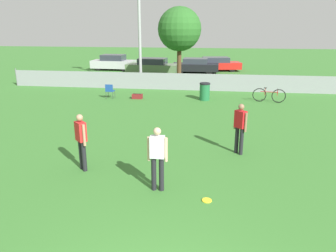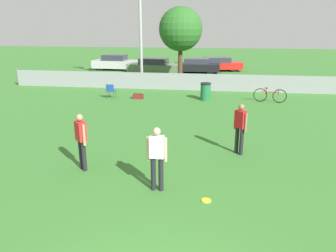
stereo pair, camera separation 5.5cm
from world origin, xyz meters
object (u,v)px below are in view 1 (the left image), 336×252
at_px(parked_car_dark, 195,66).
at_px(parked_car_silver, 113,63).
at_px(folding_chair_sideline, 110,90).
at_px(gear_bag_sideline, 137,96).
at_px(player_defender_red, 81,139).
at_px(parked_car_red, 216,64).
at_px(tree_near_pole, 179,29).
at_px(player_receiver_white, 157,155).
at_px(light_pole, 139,0).
at_px(bicycle_sideline, 269,95).
at_px(trash_bin, 205,91).
at_px(parked_car_olive, 153,66).
at_px(player_thrower_red, 240,126).
at_px(frisbee_disc, 207,200).

bearing_deg(parked_car_dark, parked_car_silver, 174.33).
distance_m(folding_chair_sideline, gear_bag_sideline, 1.64).
height_order(player_defender_red, folding_chair_sideline, player_defender_red).
bearing_deg(player_defender_red, parked_car_silver, 148.93).
bearing_deg(parked_car_dark, parked_car_red, 43.37).
bearing_deg(parked_car_red, tree_near_pole, -120.50).
height_order(player_receiver_white, folding_chair_sideline, player_receiver_white).
bearing_deg(light_pole, bicycle_sideline, -26.33).
distance_m(player_defender_red, parked_car_silver, 22.77).
height_order(player_receiver_white, trash_bin, player_receiver_white).
bearing_deg(parked_car_olive, parked_car_silver, 158.63).
bearing_deg(player_thrower_red, parked_car_olive, 154.05).
bearing_deg(gear_bag_sideline, tree_near_pole, 72.60).
xyz_separation_m(folding_chair_sideline, parked_car_dark, (4.28, 11.45, 0.15)).
xyz_separation_m(gear_bag_sideline, parked_car_dark, (2.68, 11.30, 0.51)).
relative_size(frisbee_disc, parked_car_silver, 0.06).
xyz_separation_m(folding_chair_sideline, gear_bag_sideline, (1.60, 0.15, -0.35)).
bearing_deg(gear_bag_sideline, bicycle_sideline, 1.21).
height_order(light_pole, tree_near_pole, light_pole).
xyz_separation_m(player_defender_red, parked_car_silver, (-5.85, 22.01, -0.27)).
distance_m(light_pole, parked_car_silver, 10.39).
xyz_separation_m(player_thrower_red, frisbee_disc, (-0.95, -3.25, -0.96)).
distance_m(tree_near_pole, parked_car_silver, 9.97).
distance_m(light_pole, gear_bag_sideline, 6.99).
height_order(folding_chair_sideline, parked_car_red, parked_car_red).
distance_m(gear_bag_sideline, parked_car_olive, 10.17).
height_order(tree_near_pole, parked_car_dark, tree_near_pole).
bearing_deg(gear_bag_sideline, folding_chair_sideline, -174.80).
xyz_separation_m(folding_chair_sideline, bicycle_sideline, (9.06, 0.30, -0.10)).
distance_m(gear_bag_sideline, parked_car_silver, 13.24).
bearing_deg(parked_car_red, parked_car_dark, -147.52).
height_order(bicycle_sideline, parked_car_silver, parked_car_silver).
height_order(folding_chair_sideline, parked_car_silver, parked_car_silver).
height_order(trash_bin, parked_car_silver, parked_car_silver).
relative_size(bicycle_sideline, gear_bag_sideline, 2.97).
bearing_deg(player_defender_red, light_pole, 139.77).
xyz_separation_m(player_receiver_white, trash_bin, (0.82, 10.94, -0.48)).
relative_size(parked_car_olive, parked_car_red, 0.96).
bearing_deg(parked_car_silver, folding_chair_sideline, -71.71).
relative_size(player_defender_red, parked_car_silver, 0.41).
distance_m(bicycle_sideline, parked_car_dark, 12.13).
distance_m(player_defender_red, frisbee_disc, 4.02).
bearing_deg(player_receiver_white, parked_car_red, 86.71).
distance_m(frisbee_disc, parked_car_olive, 21.92).
bearing_deg(player_thrower_red, parked_car_silver, 162.34).
bearing_deg(tree_near_pole, gear_bag_sideline, -107.40).
bearing_deg(parked_car_olive, parked_car_red, 32.47).
bearing_deg(parked_car_dark, frisbee_disc, -85.05).
relative_size(light_pole, bicycle_sideline, 5.53).
bearing_deg(parked_car_red, parked_car_silver, 174.34).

